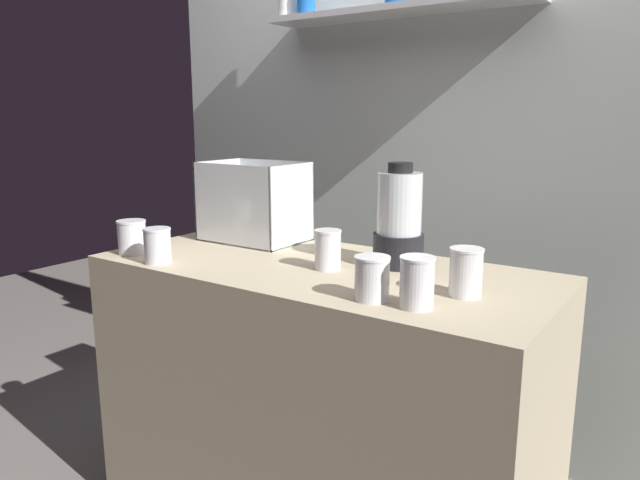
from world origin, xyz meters
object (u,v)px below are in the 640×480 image
at_px(juice_cup_orange_far_left, 132,238).
at_px(juice_cup_beet_far_right, 417,286).
at_px(juice_cup_pomegranate_rightmost, 466,275).
at_px(juice_cup_pomegranate_left, 158,248).
at_px(blender_pitcher, 399,222).
at_px(juice_cup_carrot_right, 372,280).
at_px(carrot_display_bin, 256,216).
at_px(juice_cup_orange_middle, 328,252).

bearing_deg(juice_cup_orange_far_left, juice_cup_beet_far_right, 0.83).
xyz_separation_m(juice_cup_beet_far_right, juice_cup_pomegranate_rightmost, (0.06, 0.15, 0.00)).
relative_size(juice_cup_pomegranate_left, juice_cup_beet_far_right, 0.88).
height_order(juice_cup_pomegranate_left, juice_cup_beet_far_right, juice_cup_beet_far_right).
bearing_deg(blender_pitcher, juice_cup_pomegranate_left, -148.41).
bearing_deg(juice_cup_pomegranate_left, juice_cup_carrot_right, 3.58).
height_order(blender_pitcher, juice_cup_beet_far_right, blender_pitcher).
height_order(juice_cup_pomegranate_left, juice_cup_pomegranate_rightmost, juice_cup_pomegranate_rightmost).
xyz_separation_m(carrot_display_bin, juice_cup_pomegranate_rightmost, (0.88, -0.23, -0.03)).
height_order(juice_cup_orange_far_left, juice_cup_orange_middle, juice_cup_orange_middle).
xyz_separation_m(juice_cup_orange_far_left, juice_cup_carrot_right, (0.90, 0.01, -0.00)).
xyz_separation_m(juice_cup_pomegranate_left, juice_cup_carrot_right, (0.73, 0.05, 0.00)).
height_order(juice_cup_carrot_right, juice_cup_beet_far_right, juice_cup_beet_far_right).
bearing_deg(blender_pitcher, juice_cup_orange_middle, -134.67).
bearing_deg(juice_cup_pomegranate_rightmost, juice_cup_carrot_right, -138.23).
distance_m(juice_cup_beet_far_right, juice_cup_pomegranate_rightmost, 0.16).
bearing_deg(carrot_display_bin, juice_cup_carrot_right, -28.83).
xyz_separation_m(juice_cup_carrot_right, juice_cup_pomegranate_rightmost, (0.18, 0.16, 0.00)).
height_order(juice_cup_orange_middle, juice_cup_pomegranate_rightmost, juice_cup_pomegranate_rightmost).
bearing_deg(juice_cup_carrot_right, juice_cup_orange_far_left, -179.56).
height_order(juice_cup_orange_middle, juice_cup_beet_far_right, juice_cup_beet_far_right).
bearing_deg(juice_cup_carrot_right, juice_cup_beet_far_right, 3.80).
distance_m(juice_cup_carrot_right, juice_cup_beet_far_right, 0.12).
xyz_separation_m(carrot_display_bin, juice_cup_pomegranate_left, (-0.03, -0.43, -0.04)).
xyz_separation_m(carrot_display_bin, juice_cup_orange_middle, (0.45, -0.20, -0.04)).
xyz_separation_m(juice_cup_orange_middle, juice_cup_beet_far_right, (0.37, -0.18, 0.00)).
relative_size(juice_cup_pomegranate_left, juice_cup_orange_middle, 0.92).
relative_size(carrot_display_bin, blender_pitcher, 1.13).
distance_m(juice_cup_orange_far_left, juice_cup_pomegranate_rightmost, 1.09).
bearing_deg(juice_cup_orange_middle, juice_cup_beet_far_right, -25.75).
bearing_deg(juice_cup_carrot_right, juice_cup_pomegranate_left, -176.42).
bearing_deg(juice_cup_beet_far_right, juice_cup_orange_far_left, -179.17).
bearing_deg(juice_cup_pomegranate_rightmost, juice_cup_orange_middle, 176.49).
bearing_deg(juice_cup_orange_far_left, blender_pitcher, 23.54).
distance_m(juice_cup_orange_far_left, juice_cup_beet_far_right, 1.02).
relative_size(juice_cup_orange_middle, juice_cup_pomegranate_rightmost, 0.96).
bearing_deg(juice_cup_carrot_right, blender_pitcher, 106.55).
height_order(juice_cup_pomegranate_left, juice_cup_orange_middle, juice_cup_orange_middle).
bearing_deg(juice_cup_pomegranate_rightmost, blender_pitcher, 147.15).
height_order(juice_cup_orange_middle, juice_cup_carrot_right, juice_cup_orange_middle).
bearing_deg(juice_cup_orange_far_left, carrot_display_bin, 63.08).
bearing_deg(blender_pitcher, juice_cup_pomegranate_rightmost, -32.85).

